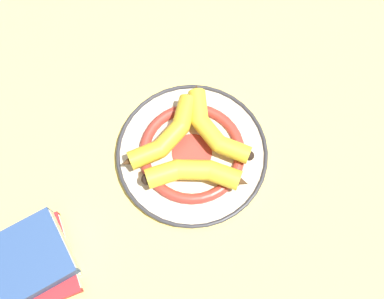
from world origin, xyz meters
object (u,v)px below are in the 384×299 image
object	(u,v)px
banana_b	(195,173)
book_stack	(22,267)
decorative_bowl	(192,153)
banana_c	(166,136)
banana_a	(212,128)

from	to	relation	value
banana_b	book_stack	bearing A→B (deg)	30.33
decorative_bowl	banana_b	distance (m)	0.06
decorative_bowl	banana_c	xyz separation A→B (m)	(0.05, 0.02, 0.04)
banana_a	book_stack	distance (m)	0.44
decorative_bowl	banana_a	distance (m)	0.07
banana_a	banana_c	xyz separation A→B (m)	(0.05, 0.08, 0.00)
decorative_bowl	book_stack	size ratio (longest dim) A/B	1.39
decorative_bowl	banana_c	bearing A→B (deg)	21.32
banana_a	book_stack	size ratio (longest dim) A/B	0.90
decorative_bowl	book_stack	distance (m)	0.38
decorative_bowl	banana_b	world-z (taller)	banana_b
decorative_bowl	book_stack	xyz separation A→B (m)	(0.05, 0.38, 0.03)
banana_b	banana_c	xyz separation A→B (m)	(0.09, -0.01, -0.00)
decorative_bowl	banana_a	world-z (taller)	banana_a
banana_a	banana_b	xyz separation A→B (m)	(-0.04, 0.09, 0.00)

